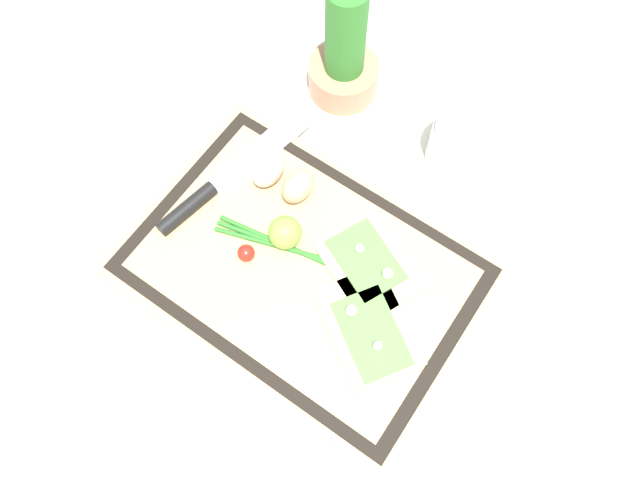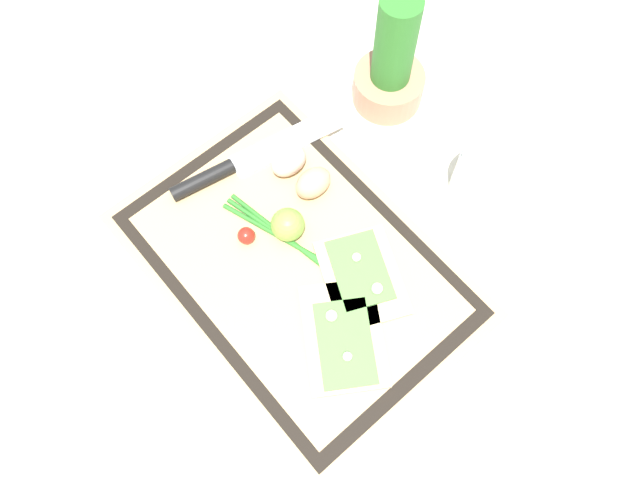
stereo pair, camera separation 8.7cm
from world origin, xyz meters
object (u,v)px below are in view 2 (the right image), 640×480
(pizza_slice_far, at_px, (362,276))
(sauce_jar, at_px, (485,178))
(lime, at_px, (288,225))
(cherry_tomato_red, at_px, (246,236))
(egg_brown, at_px, (313,183))
(pizza_slice_near, at_px, (344,337))
(egg_pink, at_px, (289,161))
(herb_pot, at_px, (391,68))
(knife, at_px, (230,168))

(pizza_slice_far, relative_size, sauce_jar, 1.82)
(pizza_slice_far, relative_size, lime, 3.48)
(lime, relative_size, cherry_tomato_red, 1.95)
(egg_brown, xyz_separation_m, lime, (0.03, -0.07, 0.00))
(cherry_tomato_red, bearing_deg, pizza_slice_near, 2.50)
(egg_pink, bearing_deg, egg_brown, 4.09)
(egg_pink, bearing_deg, cherry_tomato_red, -67.38)
(herb_pot, bearing_deg, pizza_slice_near, -51.46)
(knife, distance_m, egg_brown, 0.13)
(knife, xyz_separation_m, herb_pot, (0.05, 0.28, 0.05))
(pizza_slice_near, relative_size, herb_pot, 0.87)
(knife, bearing_deg, pizza_slice_near, -7.81)
(pizza_slice_far, bearing_deg, herb_pot, 130.34)
(pizza_slice_far, height_order, sauce_jar, sauce_jar)
(knife, height_order, sauce_jar, sauce_jar)
(egg_brown, bearing_deg, knife, -145.27)
(egg_brown, xyz_separation_m, sauce_jar, (0.16, 0.20, -0.00))
(pizza_slice_near, distance_m, cherry_tomato_red, 0.20)
(pizza_slice_near, relative_size, lime, 3.79)
(egg_brown, relative_size, egg_pink, 1.00)
(cherry_tomato_red, bearing_deg, egg_pink, 112.62)
(egg_pink, height_order, lime, lime)
(knife, height_order, herb_pot, herb_pot)
(pizza_slice_far, bearing_deg, lime, -164.74)
(knife, height_order, egg_brown, egg_brown)
(cherry_tomato_red, distance_m, sauce_jar, 0.36)
(pizza_slice_near, height_order, herb_pot, herb_pot)
(egg_brown, relative_size, lime, 1.18)
(pizza_slice_far, distance_m, cherry_tomato_red, 0.17)
(egg_brown, height_order, egg_pink, same)
(egg_brown, height_order, sauce_jar, sauce_jar)
(pizza_slice_near, distance_m, sauce_jar, 0.31)
(pizza_slice_near, xyz_separation_m, egg_brown, (-0.20, 0.12, 0.02))
(egg_brown, distance_m, cherry_tomato_red, 0.12)
(lime, bearing_deg, sauce_jar, 64.20)
(sauce_jar, bearing_deg, pizza_slice_far, -92.09)
(pizza_slice_near, relative_size, egg_pink, 3.21)
(pizza_slice_near, relative_size, knife, 0.65)
(lime, bearing_deg, knife, -179.08)
(cherry_tomato_red, xyz_separation_m, sauce_jar, (0.16, 0.32, 0.01))
(pizza_slice_far, xyz_separation_m, knife, (-0.26, -0.04, 0.00))
(pizza_slice_near, height_order, sauce_jar, sauce_jar)
(pizza_slice_near, height_order, pizza_slice_far, same)
(pizza_slice_near, relative_size, cherry_tomato_red, 7.40)
(lime, relative_size, herb_pot, 0.23)
(lime, distance_m, herb_pot, 0.29)
(egg_pink, xyz_separation_m, sauce_jar, (0.21, 0.20, -0.00))
(pizza_slice_far, height_order, herb_pot, herb_pot)
(pizza_slice_near, distance_m, lime, 0.18)
(egg_pink, xyz_separation_m, cherry_tomato_red, (0.05, -0.12, -0.01))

